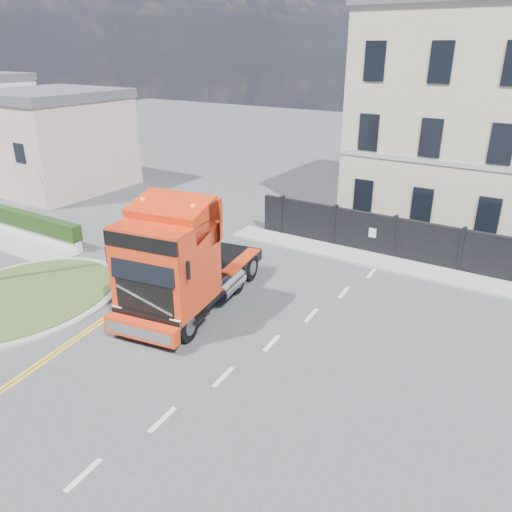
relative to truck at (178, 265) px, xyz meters
The scene contains 10 objects.
ground 2.25m from the truck, 22.39° to the left, with size 120.00×120.00×0.00m, color #424244.
traffic_island 6.79m from the truck, 156.67° to the right, with size 6.80×6.80×0.17m.
hedge_wall 12.21m from the truck, behind, with size 8.00×0.55×1.35m.
pavement_side 12.17m from the truck, behind, with size 8.50×1.80×0.10m, color #979791.
seaside_bldg_pink 21.22m from the truck, 153.63° to the left, with size 8.00×8.00×6.00m, color #CCAB9F.
seaside_bldg_cream 29.31m from the truck, 157.08° to the left, with size 9.00×8.00×5.00m, color beige.
hoarding_fence 12.11m from the truck, 51.24° to the left, with size 18.80×0.25×2.00m.
georgian_building 18.70m from the truck, 67.50° to the left, with size 12.30×10.30×12.80m.
pavement_far 11.19m from the truck, 50.55° to the left, with size 20.00×1.60×0.12m, color #979791.
truck is the anchor object (origin of this frame).
Camera 1 is at (10.19, -12.84, 9.28)m, focal length 35.00 mm.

